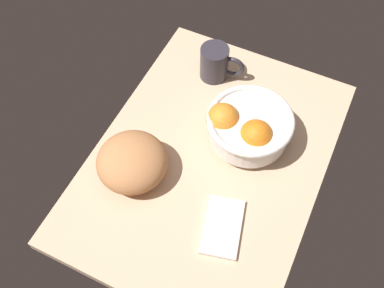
% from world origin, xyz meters
% --- Properties ---
extents(ground_plane, '(0.74, 0.53, 0.03)m').
position_xyz_m(ground_plane, '(0.00, 0.00, -0.01)').
color(ground_plane, '#D2AF8C').
extents(fruit_bowl, '(0.21, 0.21, 0.11)m').
position_xyz_m(fruit_bowl, '(0.08, -0.06, 0.06)').
color(fruit_bowl, white).
rests_on(fruit_bowl, ground).
extents(bread_loaf, '(0.20, 0.20, 0.10)m').
position_xyz_m(bread_loaf, '(-0.11, 0.14, 0.05)').
color(bread_loaf, '#C37E4D').
rests_on(bread_loaf, ground).
extents(napkin_folded, '(0.15, 0.11, 0.01)m').
position_xyz_m(napkin_folded, '(-0.15, -0.10, 0.01)').
color(napkin_folded, beige).
rests_on(napkin_folded, ground).
extents(mug, '(0.08, 0.12, 0.10)m').
position_xyz_m(mug, '(0.24, 0.09, 0.05)').
color(mug, '#312D36').
rests_on(mug, ground).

